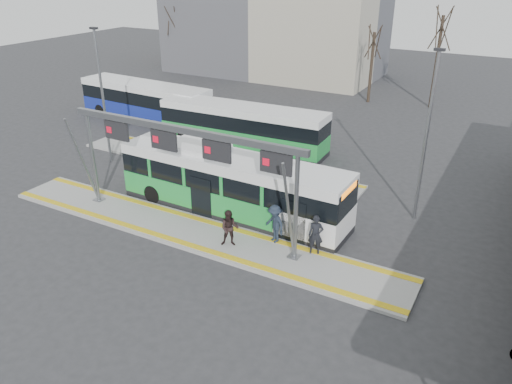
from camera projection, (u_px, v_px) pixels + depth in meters
ground at (191, 233)px, 24.73m from camera, size 120.00×120.00×0.00m
platform_main at (191, 232)px, 24.70m from camera, size 22.00×3.00×0.15m
platform_second at (213, 164)px, 32.79m from camera, size 20.00×3.00×0.15m
tactile_main at (191, 230)px, 24.67m from camera, size 22.00×2.65×0.02m
tactile_second at (223, 157)px, 33.66m from camera, size 20.00×0.35×0.02m
gantry at (183, 149)px, 23.26m from camera, size 13.00×1.68×5.20m
hero_bus at (232, 185)px, 26.06m from camera, size 12.76×2.95×3.49m
bg_bus_green at (243, 127)px, 35.26m from camera, size 12.30×3.10×3.05m
bg_bus_blue at (145, 102)px, 41.19m from camera, size 12.11×3.27×3.13m
passenger_a at (316, 235)px, 22.40m from camera, size 0.80×0.66×1.88m
passenger_b at (230, 228)px, 23.05m from camera, size 1.07×0.98×1.78m
passenger_c at (275, 224)px, 23.33m from camera, size 1.41×1.18×1.90m
tree_left at (374, 42)px, 44.90m from camera, size 1.40×1.40×7.20m
tree_mid at (441, 29)px, 42.66m from camera, size 1.40×1.40×9.04m
tree_far at (172, 21)px, 56.74m from camera, size 1.40×1.40×7.74m
lamp_west at (102, 94)px, 31.52m from camera, size 0.50×0.25×8.62m
lamp_east at (427, 135)px, 24.18m from camera, size 0.50×0.25×8.69m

